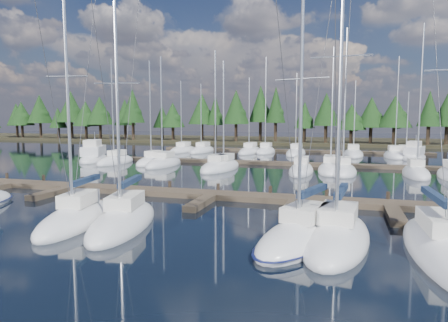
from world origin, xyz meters
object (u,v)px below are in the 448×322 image
(front_sailboat_4, at_px, (302,236))
(motor_yacht_left, at_px, (94,157))
(main_dock, at_px, (211,196))
(front_sailboat_6, at_px, (443,249))
(front_sailboat_5, at_px, (337,237))
(front_sailboat_2, at_px, (77,218))
(motor_yacht_right, at_px, (414,156))
(front_sailboat_3, at_px, (123,221))

(front_sailboat_4, bearing_deg, motor_yacht_left, 137.42)
(main_dock, relative_size, front_sailboat_6, 3.15)
(front_sailboat_4, distance_m, front_sailboat_5, 1.60)
(front_sailboat_2, height_order, front_sailboat_6, front_sailboat_2)
(front_sailboat_2, xyz_separation_m, motor_yacht_left, (-19.12, 29.15, 0.21))
(main_dock, bearing_deg, front_sailboat_4, -48.49)
(main_dock, relative_size, motor_yacht_left, 4.39)
(motor_yacht_left, xyz_separation_m, motor_yacht_right, (42.94, 15.44, -0.05))
(motor_yacht_left, bearing_deg, front_sailboat_4, -42.58)
(front_sailboat_5, xyz_separation_m, front_sailboat_6, (4.34, -0.54, -0.01))
(front_sailboat_4, relative_size, motor_yacht_right, 1.55)
(front_sailboat_4, height_order, motor_yacht_right, front_sailboat_4)
(main_dock, bearing_deg, front_sailboat_3, -105.02)
(main_dock, height_order, front_sailboat_3, front_sailboat_3)
(front_sailboat_3, relative_size, motor_yacht_left, 1.38)
(motor_yacht_right, bearing_deg, main_dock, -117.61)
(front_sailboat_2, bearing_deg, motor_yacht_right, 61.90)
(front_sailboat_3, xyz_separation_m, front_sailboat_4, (9.48, 0.05, -0.01))
(front_sailboat_2, relative_size, front_sailboat_5, 0.94)
(front_sailboat_5, distance_m, front_sailboat_6, 4.37)
(motor_yacht_left, distance_m, motor_yacht_right, 45.63)
(front_sailboat_5, relative_size, front_sailboat_6, 1.10)
(front_sailboat_3, xyz_separation_m, front_sailboat_5, (11.06, 0.31, 0.01))
(front_sailboat_6, distance_m, motor_yacht_right, 44.89)
(front_sailboat_4, relative_size, motor_yacht_left, 1.37)
(motor_yacht_left, bearing_deg, motor_yacht_right, 19.78)
(front_sailboat_3, bearing_deg, motor_yacht_right, 64.57)
(front_sailboat_2, relative_size, front_sailboat_3, 1.05)
(front_sailboat_4, xyz_separation_m, motor_yacht_left, (-31.35, 28.81, 0.23))
(main_dock, relative_size, front_sailboat_2, 3.03)
(motor_yacht_right, bearing_deg, front_sailboat_2, -118.10)
(front_sailboat_4, distance_m, motor_yacht_left, 42.58)
(main_dock, height_order, motor_yacht_left, motor_yacht_left)
(motor_yacht_right, bearing_deg, motor_yacht_left, -160.22)
(main_dock, distance_m, front_sailboat_2, 9.89)
(front_sailboat_4, bearing_deg, motor_yacht_right, 75.33)
(front_sailboat_3, xyz_separation_m, motor_yacht_right, (21.07, 44.30, 0.17))
(front_sailboat_2, relative_size, front_sailboat_4, 1.06)
(front_sailboat_4, height_order, front_sailboat_6, front_sailboat_6)
(front_sailboat_3, xyz_separation_m, front_sailboat_6, (15.40, -0.23, -0.01))
(front_sailboat_5, height_order, motor_yacht_left, front_sailboat_5)
(front_sailboat_4, height_order, motor_yacht_left, front_sailboat_4)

